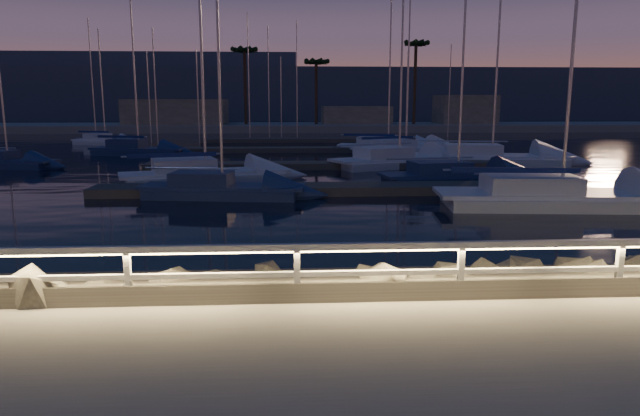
# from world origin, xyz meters

# --- Properties ---
(ground) EXTENTS (400.00, 400.00, 0.00)m
(ground) POSITION_xyz_m (0.00, 0.00, 0.00)
(ground) COLOR gray
(ground) RESTS_ON ground
(harbor_water) EXTENTS (400.00, 440.00, 0.60)m
(harbor_water) POSITION_xyz_m (0.00, 31.22, -0.97)
(harbor_water) COLOR black
(harbor_water) RESTS_ON ground
(guard_rail) EXTENTS (44.11, 0.12, 1.06)m
(guard_rail) POSITION_xyz_m (-0.07, -0.00, 0.77)
(guard_rail) COLOR silver
(guard_rail) RESTS_ON ground
(floating_docks) EXTENTS (22.00, 36.00, 0.40)m
(floating_docks) POSITION_xyz_m (0.00, 32.50, -0.40)
(floating_docks) COLOR #605950
(floating_docks) RESTS_ON ground
(far_shore) EXTENTS (160.00, 14.00, 5.20)m
(far_shore) POSITION_xyz_m (-0.12, 74.05, 0.29)
(far_shore) COLOR gray
(far_shore) RESTS_ON ground
(palm_left) EXTENTS (3.00, 3.00, 11.20)m
(palm_left) POSITION_xyz_m (-8.00, 72.00, 10.14)
(palm_left) COLOR brown
(palm_left) RESTS_ON ground
(palm_center) EXTENTS (3.00, 3.00, 9.70)m
(palm_center) POSITION_xyz_m (2.00, 73.00, 8.78)
(palm_center) COLOR brown
(palm_center) RESTS_ON ground
(palm_right) EXTENTS (3.00, 3.00, 12.20)m
(palm_right) POSITION_xyz_m (16.00, 72.00, 11.03)
(palm_right) COLOR brown
(palm_right) RESTS_ON ground
(distant_hills) EXTENTS (230.00, 37.50, 18.00)m
(distant_hills) POSITION_xyz_m (-22.13, 133.69, 4.74)
(distant_hills) COLOR #3C495C
(distant_hills) RESTS_ON ground
(sailboat_b) EXTENTS (7.39, 3.11, 12.22)m
(sailboat_b) POSITION_xyz_m (-5.23, 15.19, -0.18)
(sailboat_b) COLOR navy
(sailboat_b) RESTS_ON ground
(sailboat_c) EXTENTS (8.37, 3.70, 13.75)m
(sailboat_c) POSITION_xyz_m (6.42, 18.91, -0.17)
(sailboat_c) COLOR navy
(sailboat_c) RESTS_ON ground
(sailboat_d) EXTENTS (10.07, 3.88, 16.61)m
(sailboat_d) POSITION_xyz_m (8.50, 12.03, -0.14)
(sailboat_d) COLOR silver
(sailboat_d) RESTS_ON ground
(sailboat_e) EXTENTS (6.75, 3.60, 11.14)m
(sailboat_e) POSITION_xyz_m (-20.17, 27.55, -0.19)
(sailboat_e) COLOR navy
(sailboat_e) RESTS_ON ground
(sailboat_f) EXTENTS (8.87, 4.96, 14.59)m
(sailboat_f) POSITION_xyz_m (-6.63, 19.76, -0.13)
(sailboat_f) COLOR silver
(sailboat_f) RESTS_ON ground
(sailboat_g) EXTENTS (9.50, 6.11, 15.75)m
(sailboat_g) POSITION_xyz_m (4.85, 26.60, -0.13)
(sailboat_g) COLOR silver
(sailboat_g) RESTS_ON ground
(sailboat_h) EXTENTS (10.53, 4.69, 17.22)m
(sailboat_h) POSITION_xyz_m (11.41, 28.04, -0.12)
(sailboat_h) COLOR silver
(sailboat_h) RESTS_ON ground
(sailboat_i) EXTENTS (7.85, 3.89, 12.96)m
(sailboat_i) POSITION_xyz_m (-14.07, 35.86, -0.14)
(sailboat_i) COLOR navy
(sailboat_i) RESTS_ON ground
(sailboat_k) EXTENTS (8.77, 4.53, 14.35)m
(sailboat_k) POSITION_xyz_m (6.15, 38.22, -0.16)
(sailboat_k) COLOR silver
(sailboat_k) RESTS_ON ground
(sailboat_l) EXTENTS (9.25, 5.47, 15.15)m
(sailboat_l) POSITION_xyz_m (7.16, 35.56, -0.16)
(sailboat_l) COLOR silver
(sailboat_l) RESTS_ON ground
(sailboat_m) EXTENTS (6.72, 3.55, 11.10)m
(sailboat_m) POSITION_xyz_m (-20.17, 47.39, -0.19)
(sailboat_m) COLOR silver
(sailboat_m) RESTS_ON ground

